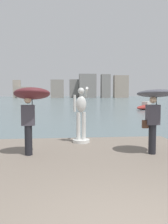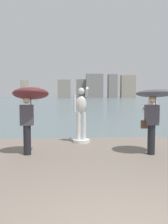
{
  "view_description": "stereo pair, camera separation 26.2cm",
  "coord_description": "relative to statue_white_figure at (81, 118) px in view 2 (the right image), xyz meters",
  "views": [
    {
      "loc": [
        -0.9,
        -2.61,
        2.19
      ],
      "look_at": [
        0.0,
        5.96,
        1.55
      ],
      "focal_mm": 38.47,
      "sensor_mm": 36.0,
      "label": 1
    },
    {
      "loc": [
        -0.64,
        -2.63,
        2.19
      ],
      "look_at": [
        0.0,
        5.96,
        1.55
      ],
      "focal_mm": 38.47,
      "sensor_mm": 36.0,
      "label": 2
    }
  ],
  "objects": [
    {
      "name": "onlooker_right",
      "position": [
        2.05,
        -1.9,
        0.65
      ],
      "size": [
        1.16,
        1.17,
        1.97
      ],
      "color": "black",
      "rests_on": "pier"
    },
    {
      "name": "onlooker_left",
      "position": [
        -1.62,
        -1.65,
        0.68
      ],
      "size": [
        1.09,
        1.13,
        2.05
      ],
      "color": "black",
      "rests_on": "pier"
    },
    {
      "name": "distant_skyline",
      "position": [
        7.69,
        134.03,
        4.46
      ],
      "size": [
        86.71,
        11.06,
        13.99
      ],
      "color": "gray",
      "rests_on": "ground"
    },
    {
      "name": "pier",
      "position": [
        0.09,
        -4.1,
        -1.12
      ],
      "size": [
        6.86,
        10.14,
        0.4
      ],
      "primitive_type": "cube",
      "color": "slate",
      "rests_on": "ground"
    },
    {
      "name": "ground_plane",
      "position": [
        0.09,
        33.83,
        -1.32
      ],
      "size": [
        400.0,
        400.0,
        0.0
      ],
      "primitive_type": "plane",
      "color": "slate"
    },
    {
      "name": "boat_mid",
      "position": [
        11.62,
        24.57,
        -0.92
      ],
      "size": [
        4.38,
        4.53,
        1.13
      ],
      "color": "#9E2D28",
      "rests_on": "ground"
    },
    {
      "name": "statue_white_figure",
      "position": [
        0.0,
        0.0,
        0.0
      ],
      "size": [
        0.63,
        0.88,
        2.06
      ],
      "color": "silver",
      "rests_on": "pier"
    }
  ]
}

